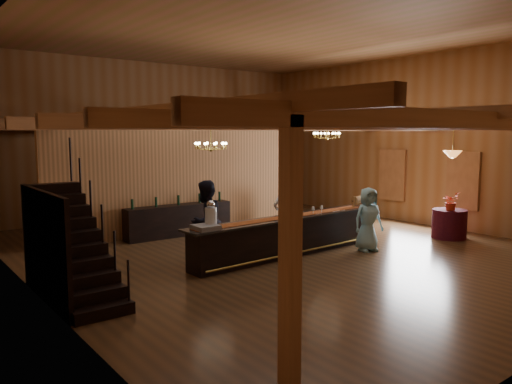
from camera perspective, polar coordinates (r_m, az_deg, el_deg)
floor at (r=13.09m, az=2.69°, el=-6.45°), size 14.00×14.00×0.00m
ceiling at (r=12.99m, az=2.83°, el=17.89°), size 14.00×14.00×0.00m
wall_back at (r=18.64m, az=-11.37°, el=5.90°), size 12.00×0.10×5.50m
wall_left at (r=9.98m, az=-24.64°, el=4.75°), size 0.10×14.00×5.50m
wall_right at (r=17.25m, az=18.22°, el=5.63°), size 0.10×14.00×5.50m
beam_grid at (r=13.14m, az=1.32°, el=7.85°), size 11.90×13.90×0.39m
support_posts at (r=12.45m, az=4.21°, el=0.32°), size 9.20×10.20×3.20m
partition_wall at (r=15.39m, az=-7.17°, el=1.34°), size 9.00×0.18×3.10m
window_right_front at (r=16.42m, az=22.58°, el=1.21°), size 0.12×1.05×1.75m
window_right_back at (r=17.85m, az=15.34°, el=1.90°), size 0.12×1.05×1.75m
staircase at (r=9.62m, az=-19.92°, el=-5.62°), size 1.00×2.80×2.00m
backroom_boxes at (r=17.35m, az=-9.87°, el=-1.49°), size 4.10×0.60×1.10m
tasting_bar at (r=12.28m, az=3.57°, el=-5.03°), size 5.76×0.97×0.97m
beverage_dispenser at (r=10.79m, az=-5.18°, el=-2.60°), size 0.26×0.26×0.60m
glass_rack_tray at (r=10.65m, az=-5.78°, el=-4.03°), size 0.50×0.50×0.10m
raffle_drum at (r=14.06m, az=11.49°, el=-0.97°), size 0.34×0.24×0.30m
bar_bottle_0 at (r=12.49m, az=4.40°, el=-1.95°), size 0.07×0.07×0.30m
bar_bottle_1 at (r=12.54m, az=4.64°, el=-1.91°), size 0.07×0.07×0.30m
backbar_shelf at (r=14.76m, az=-8.82°, el=-3.20°), size 3.26×0.57×0.92m
round_table at (r=15.29m, az=21.21°, el=-3.41°), size 0.95×0.95×0.82m
chandelier_left at (r=12.74m, az=-5.19°, el=5.31°), size 0.80×0.80×0.68m
chandelier_right at (r=15.30m, az=8.09°, el=6.45°), size 0.80×0.80×0.43m
pendant_lamp at (r=15.08m, az=21.54°, el=4.06°), size 0.52×0.52×0.90m
bartender at (r=13.04m, az=3.17°, el=-2.58°), size 0.66×0.46×1.75m
staff_second at (r=11.60m, az=-5.80°, el=-3.38°), size 1.13×1.02×1.91m
guest at (r=12.98m, az=12.69°, el=-3.07°), size 0.91×0.73×1.62m
floor_plant at (r=16.40m, az=3.88°, el=-1.65°), size 0.77×0.69×1.19m
table_flowers at (r=15.01m, az=21.38°, el=-0.99°), size 0.49×0.43×0.53m
table_vase at (r=15.15m, az=21.34°, el=-1.40°), size 0.17×0.17×0.28m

